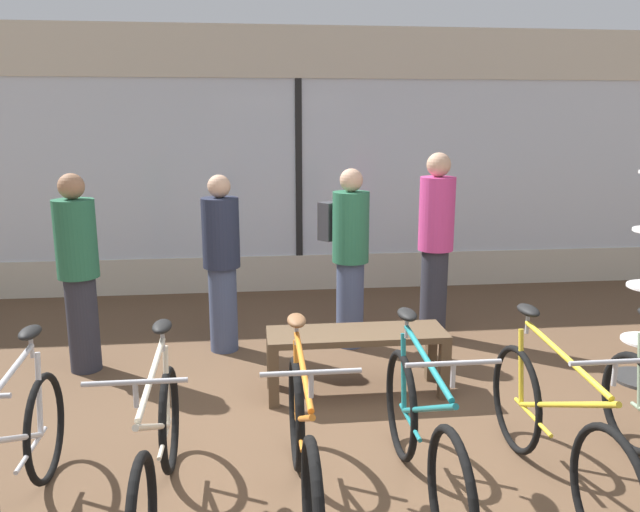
{
  "coord_description": "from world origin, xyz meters",
  "views": [
    {
      "loc": [
        -0.6,
        -3.61,
        2.14
      ],
      "look_at": [
        0.0,
        1.71,
        0.95
      ],
      "focal_mm": 35.0,
      "sensor_mm": 36.0,
      "label": 1
    }
  ],
  "objects_px": {
    "bicycle_center_right": "(422,437)",
    "customer_near_rack": "(78,270)",
    "bicycle_left": "(158,455)",
    "customer_near_bench": "(436,242)",
    "display_bench": "(357,343)",
    "bicycle_right": "(555,432)",
    "customer_mid_floor": "(222,260)",
    "bicycle_far_left": "(13,468)",
    "customer_by_window": "(349,252)",
    "bicycle_center_left": "(303,449)"
  },
  "relations": [
    {
      "from": "bicycle_center_right",
      "to": "customer_near_bench",
      "type": "height_order",
      "value": "customer_near_bench"
    },
    {
      "from": "display_bench",
      "to": "customer_near_bench",
      "type": "height_order",
      "value": "customer_near_bench"
    },
    {
      "from": "bicycle_right",
      "to": "customer_mid_floor",
      "type": "bearing_deg",
      "value": 127.5
    },
    {
      "from": "bicycle_center_left",
      "to": "customer_near_rack",
      "type": "distance_m",
      "value": 2.84
    },
    {
      "from": "bicycle_center_left",
      "to": "customer_near_bench",
      "type": "bearing_deg",
      "value": 60.43
    },
    {
      "from": "bicycle_left",
      "to": "bicycle_center_right",
      "type": "bearing_deg",
      "value": -0.45
    },
    {
      "from": "bicycle_center_left",
      "to": "bicycle_center_right",
      "type": "height_order",
      "value": "same"
    },
    {
      "from": "bicycle_center_left",
      "to": "customer_by_window",
      "type": "distance_m",
      "value": 2.7
    },
    {
      "from": "bicycle_left",
      "to": "customer_by_window",
      "type": "xyz_separation_m",
      "value": [
        1.43,
        2.51,
        0.54
      ]
    },
    {
      "from": "display_bench",
      "to": "customer_by_window",
      "type": "distance_m",
      "value": 1.18
    },
    {
      "from": "bicycle_far_left",
      "to": "bicycle_center_right",
      "type": "height_order",
      "value": "bicycle_center_right"
    },
    {
      "from": "customer_by_window",
      "to": "bicycle_center_right",
      "type": "bearing_deg",
      "value": -89.58
    },
    {
      "from": "bicycle_right",
      "to": "bicycle_center_right",
      "type": "bearing_deg",
      "value": 177.63
    },
    {
      "from": "bicycle_far_left",
      "to": "bicycle_center_right",
      "type": "xyz_separation_m",
      "value": [
        2.18,
        0.05,
        0.01
      ]
    },
    {
      "from": "bicycle_center_right",
      "to": "customer_near_bench",
      "type": "bearing_deg",
      "value": 72.2
    },
    {
      "from": "bicycle_left",
      "to": "customer_near_bench",
      "type": "bearing_deg",
      "value": 48.83
    },
    {
      "from": "bicycle_left",
      "to": "bicycle_right",
      "type": "distance_m",
      "value": 2.22
    },
    {
      "from": "bicycle_far_left",
      "to": "bicycle_left",
      "type": "bearing_deg",
      "value": 4.72
    },
    {
      "from": "customer_near_rack",
      "to": "customer_by_window",
      "type": "distance_m",
      "value": 2.38
    },
    {
      "from": "customer_by_window",
      "to": "customer_mid_floor",
      "type": "relative_size",
      "value": 1.03
    },
    {
      "from": "bicycle_center_left",
      "to": "bicycle_center_right",
      "type": "relative_size",
      "value": 1.0
    },
    {
      "from": "customer_near_bench",
      "to": "customer_near_rack",
      "type": "bearing_deg",
      "value": -171.73
    },
    {
      "from": "bicycle_left",
      "to": "customer_mid_floor",
      "type": "xyz_separation_m",
      "value": [
        0.25,
        2.51,
        0.49
      ]
    },
    {
      "from": "customer_near_rack",
      "to": "customer_near_bench",
      "type": "bearing_deg",
      "value": 8.27
    },
    {
      "from": "bicycle_right",
      "to": "customer_mid_floor",
      "type": "relative_size",
      "value": 1.08
    },
    {
      "from": "bicycle_center_left",
      "to": "bicycle_center_right",
      "type": "bearing_deg",
      "value": 3.29
    },
    {
      "from": "bicycle_left",
      "to": "customer_near_bench",
      "type": "distance_m",
      "value": 3.55
    },
    {
      "from": "bicycle_left",
      "to": "customer_near_rack",
      "type": "relative_size",
      "value": 0.98
    },
    {
      "from": "customer_by_window",
      "to": "bicycle_center_left",
      "type": "bearing_deg",
      "value": -104.33
    },
    {
      "from": "bicycle_far_left",
      "to": "customer_near_rack",
      "type": "xyz_separation_m",
      "value": [
        -0.2,
        2.22,
        0.52
      ]
    },
    {
      "from": "bicycle_center_left",
      "to": "bicycle_left",
      "type": "bearing_deg",
      "value": 176.32
    },
    {
      "from": "customer_near_rack",
      "to": "bicycle_center_left",
      "type": "bearing_deg",
      "value": -52.45
    },
    {
      "from": "bicycle_far_left",
      "to": "customer_near_bench",
      "type": "distance_m",
      "value": 4.09
    },
    {
      "from": "bicycle_center_right",
      "to": "bicycle_right",
      "type": "relative_size",
      "value": 0.96
    },
    {
      "from": "display_bench",
      "to": "customer_by_window",
      "type": "bearing_deg",
      "value": 84.41
    },
    {
      "from": "bicycle_far_left",
      "to": "customer_mid_floor",
      "type": "distance_m",
      "value": 2.8
    },
    {
      "from": "bicycle_left",
      "to": "display_bench",
      "type": "xyz_separation_m",
      "value": [
        1.33,
        1.44,
        0.05
      ]
    },
    {
      "from": "bicycle_center_right",
      "to": "customer_near_rack",
      "type": "xyz_separation_m",
      "value": [
        -2.37,
        2.18,
        0.5
      ]
    },
    {
      "from": "bicycle_center_left",
      "to": "display_bench",
      "type": "height_order",
      "value": "bicycle_center_left"
    },
    {
      "from": "bicycle_far_left",
      "to": "display_bench",
      "type": "bearing_deg",
      "value": 36.19
    },
    {
      "from": "bicycle_far_left",
      "to": "customer_near_bench",
      "type": "bearing_deg",
      "value": 41.66
    },
    {
      "from": "bicycle_center_right",
      "to": "bicycle_right",
      "type": "xyz_separation_m",
      "value": [
        0.76,
        -0.03,
        0.0
      ]
    },
    {
      "from": "bicycle_left",
      "to": "bicycle_center_right",
      "type": "relative_size",
      "value": 0.97
    },
    {
      "from": "customer_mid_floor",
      "to": "bicycle_center_right",
      "type": "bearing_deg",
      "value": -64.62
    },
    {
      "from": "customer_near_bench",
      "to": "bicycle_far_left",
      "type": "bearing_deg",
      "value": -138.34
    },
    {
      "from": "bicycle_center_left",
      "to": "customer_mid_floor",
      "type": "relative_size",
      "value": 1.04
    },
    {
      "from": "bicycle_left",
      "to": "customer_near_bench",
      "type": "height_order",
      "value": "customer_near_bench"
    },
    {
      "from": "bicycle_right",
      "to": "customer_mid_floor",
      "type": "distance_m",
      "value": 3.26
    },
    {
      "from": "bicycle_right",
      "to": "customer_mid_floor",
      "type": "xyz_separation_m",
      "value": [
        -1.96,
        2.56,
        0.47
      ]
    },
    {
      "from": "bicycle_far_left",
      "to": "display_bench",
      "type": "height_order",
      "value": "bicycle_far_left"
    }
  ]
}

